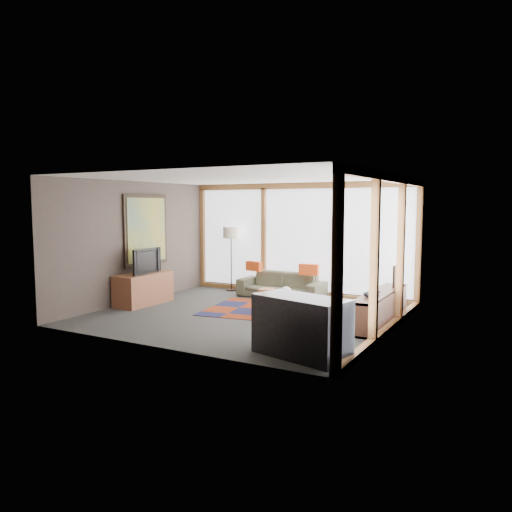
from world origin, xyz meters
The scene contains 17 objects.
ground centered at (0.00, 0.00, 0.00)m, with size 5.50×5.50×0.00m, color #333330.
room_envelope centered at (0.49, 0.56, 1.54)m, with size 5.52×5.02×2.62m.
rug centered at (0.46, 0.64, 0.01)m, with size 2.97×1.91×0.01m, color maroon.
sofa centered at (-0.20, 1.95, 0.29)m, with size 1.96×0.77×0.57m, color #3A3C2A.
pillow_left centered at (-0.90, 1.91, 0.68)m, with size 0.41×0.12×0.22m, color #D14817.
pillow_right centered at (0.48, 1.92, 0.69)m, with size 0.43×0.13×0.24m, color #D14817.
floor_lamp centered at (-1.70, 2.21, 0.78)m, with size 0.39×0.39×1.57m, color black, non-canonical shape.
coffee_table centered at (0.61, 0.30, 0.19)m, with size 1.15×0.57×0.38m, color #332113, non-canonical shape.
book_stack centered at (0.28, 0.31, 0.43)m, with size 0.25×0.32×0.11m, color #95502B.
vase centered at (0.70, 0.31, 0.47)m, with size 0.21×0.21×0.18m, color silver.
bookshelf centered at (2.43, 0.53, 0.28)m, with size 0.41×2.26×0.56m, color #332113, non-canonical shape.
bowl_a centered at (2.40, -0.03, 0.62)m, with size 0.21×0.21×0.11m, color black.
bowl_b centered at (2.39, 0.36, 0.61)m, with size 0.17×0.17×0.09m, color black.
shelf_picture centered at (2.52, 1.26, 0.77)m, with size 0.04×0.31×0.41m, color black.
tv_console centered at (-2.42, -0.13, 0.33)m, with size 0.55×1.32×0.66m, color brown.
television centered at (-2.39, -0.16, 0.93)m, with size 0.93×0.12×0.53m, color black.
bar_counter centered at (1.98, -1.88, 0.42)m, with size 1.33×0.62×0.84m, color black.
Camera 1 is at (4.71, -8.08, 2.10)m, focal length 35.00 mm.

